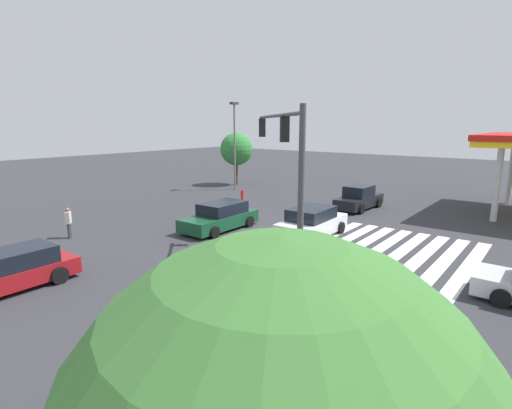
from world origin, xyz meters
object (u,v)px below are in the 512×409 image
object	(u,v)px
pedestrian	(68,221)
tree_corner_a	(236,149)
car_2	(312,223)
car_3	(8,271)
car_0	(220,217)
fire_hydrant	(242,195)
car_1	(359,198)
traffic_signal_mast	(283,158)
street_light_pole_a	(235,138)

from	to	relation	value
pedestrian	tree_corner_a	distance (m)	20.01
pedestrian	tree_corner_a	world-z (taller)	tree_corner_a
car_2	car_3	bearing A→B (deg)	156.97
car_0	fire_hydrant	world-z (taller)	car_0
car_1	car_3	size ratio (longest dim) A/B	0.96
car_0	pedestrian	world-z (taller)	pedestrian
traffic_signal_mast	car_2	distance (m)	7.85
car_3	tree_corner_a	size ratio (longest dim) A/B	0.95
street_light_pole_a	car_0	bearing A→B (deg)	-142.57
car_3	fire_hydrant	size ratio (longest dim) A/B	5.47
car_2	street_light_pole_a	size ratio (longest dim) A/B	0.60
car_0	car_1	distance (m)	10.55
car_3	fire_hydrant	world-z (taller)	car_3
car_0	car_2	xyz separation A→B (m)	(1.86, -4.76, 0.03)
car_1	car_2	world-z (taller)	car_1
tree_corner_a	car_3	bearing A→B (deg)	-157.66
car_2	tree_corner_a	xyz separation A→B (m)	(11.22, 14.79, 2.67)
traffic_signal_mast	car_3	world-z (taller)	traffic_signal_mast
car_3	street_light_pole_a	world-z (taller)	street_light_pole_a
tree_corner_a	car_1	bearing A→B (deg)	-103.19
street_light_pole_a	tree_corner_a	xyz separation A→B (m)	(2.33, 1.80, -1.17)
car_1	car_0	bearing A→B (deg)	160.48
car_0	car_2	size ratio (longest dim) A/B	1.03
car_1	tree_corner_a	size ratio (longest dim) A/B	0.92
pedestrian	street_light_pole_a	xyz separation A→B (m)	(16.85, 3.34, 3.69)
car_3	pedestrian	bearing A→B (deg)	-135.65
tree_corner_a	fire_hydrant	distance (m)	8.60
traffic_signal_mast	tree_corner_a	size ratio (longest dim) A/B	1.28
traffic_signal_mast	car_1	xyz separation A→B (m)	(14.32, 3.35, -3.91)
car_3	pedestrian	xyz separation A→B (m)	(4.59, 4.63, 0.22)
car_0	tree_corner_a	world-z (taller)	tree_corner_a
car_2	street_light_pole_a	distance (m)	16.20
traffic_signal_mast	car_2	world-z (taller)	traffic_signal_mast
car_0	car_3	world-z (taller)	car_0
car_0	car_3	distance (m)	10.69
car_1	car_3	bearing A→B (deg)	170.55
car_1	fire_hydrant	bearing A→B (deg)	109.19
car_0	street_light_pole_a	xyz separation A→B (m)	(10.75, 8.23, 3.87)
car_2	pedestrian	bearing A→B (deg)	128.29
pedestrian	fire_hydrant	bearing A→B (deg)	42.18
tree_corner_a	traffic_signal_mast	bearing A→B (deg)	-135.56
car_0	street_light_pole_a	size ratio (longest dim) A/B	0.62
traffic_signal_mast	car_1	world-z (taller)	traffic_signal_mast
car_2	street_light_pole_a	world-z (taller)	street_light_pole_a
pedestrian	car_3	bearing A→B (deg)	-90.73
tree_corner_a	fire_hydrant	world-z (taller)	tree_corner_a
car_2	street_light_pole_a	xyz separation A→B (m)	(8.89, 12.99, 3.84)
fire_hydrant	traffic_signal_mast	bearing A→B (deg)	-135.15
fire_hydrant	pedestrian	bearing A→B (deg)	178.16
street_light_pole_a	tree_corner_a	world-z (taller)	street_light_pole_a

